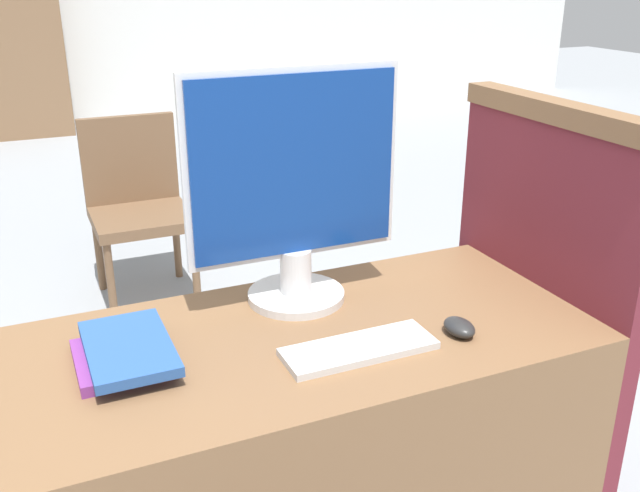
{
  "coord_description": "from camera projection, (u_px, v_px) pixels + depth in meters",
  "views": [
    {
      "loc": [
        -0.52,
        -0.98,
        1.49
      ],
      "look_at": [
        0.03,
        0.27,
        0.95
      ],
      "focal_mm": 40.0,
      "sensor_mm": 36.0,
      "label": 1
    }
  ],
  "objects": [
    {
      "name": "carrel_divider",
      "position": [
        534.0,
        325.0,
        1.88
      ],
      "size": [
        0.07,
        0.65,
        1.19
      ],
      "color": "maroon",
      "rests_on": "ground_plane"
    },
    {
      "name": "far_chair",
      "position": [
        137.0,
        200.0,
        3.32
      ],
      "size": [
        0.44,
        0.44,
        0.84
      ],
      "rotation": [
        0.0,
        0.0,
        0.98
      ],
      "color": "brown",
      "rests_on": "ground_plane"
    },
    {
      "name": "mouse",
      "position": [
        459.0,
        327.0,
        1.56
      ],
      "size": [
        0.06,
        0.09,
        0.03
      ],
      "color": "#262626",
      "rests_on": "desk"
    },
    {
      "name": "monitor",
      "position": [
        294.0,
        188.0,
        1.63
      ],
      "size": [
        0.51,
        0.23,
        0.55
      ],
      "color": "silver",
      "rests_on": "desk"
    },
    {
      "name": "desk",
      "position": [
        305.0,
        470.0,
        1.7
      ],
      "size": [
        1.28,
        0.61,
        0.74
      ],
      "color": "brown",
      "rests_on": "ground_plane"
    },
    {
      "name": "keyboard",
      "position": [
        359.0,
        349.0,
        1.49
      ],
      "size": [
        0.33,
        0.12,
        0.02
      ],
      "color": "silver",
      "rests_on": "desk"
    },
    {
      "name": "book_stack",
      "position": [
        125.0,
        353.0,
        1.44
      ],
      "size": [
        0.19,
        0.27,
        0.05
      ],
      "color": "#7A3384",
      "rests_on": "desk"
    }
  ]
}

